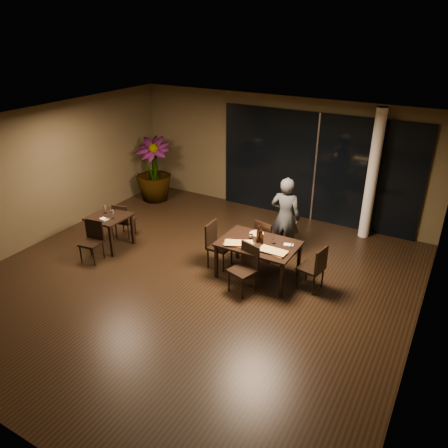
{
  "coord_description": "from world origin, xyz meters",
  "views": [
    {
      "loc": [
        4.12,
        -5.99,
        4.7
      ],
      "look_at": [
        0.31,
        0.65,
        1.05
      ],
      "focal_mm": 35.0,
      "sensor_mm": 36.0,
      "label": 1
    }
  ],
  "objects_px": {
    "chair_main_far": "(266,238)",
    "chair_side_far": "(123,219)",
    "potted_plant": "(153,170)",
    "bottle_a": "(258,234)",
    "diner": "(285,217)",
    "side_table": "(109,221)",
    "bottle_b": "(262,237)",
    "bottle_c": "(260,233)",
    "chair_main_left": "(216,242)",
    "chair_side_near": "(93,238)",
    "chair_main_right": "(315,266)",
    "main_table": "(258,246)",
    "chair_main_near": "(246,266)"
  },
  "relations": [
    {
      "from": "chair_main_far",
      "to": "bottle_b",
      "type": "height_order",
      "value": "bottle_b"
    },
    {
      "from": "side_table",
      "to": "bottle_b",
      "type": "xyz_separation_m",
      "value": [
        3.46,
        0.52,
        0.25
      ]
    },
    {
      "from": "bottle_b",
      "to": "bottle_a",
      "type": "bearing_deg",
      "value": 178.04
    },
    {
      "from": "side_table",
      "to": "bottle_c",
      "type": "distance_m",
      "value": 3.44
    },
    {
      "from": "chair_main_far",
      "to": "potted_plant",
      "type": "height_order",
      "value": "potted_plant"
    },
    {
      "from": "chair_main_left",
      "to": "chair_side_far",
      "type": "distance_m",
      "value": 2.51
    },
    {
      "from": "chair_main_left",
      "to": "potted_plant",
      "type": "relative_size",
      "value": 0.54
    },
    {
      "from": "chair_main_far",
      "to": "diner",
      "type": "distance_m",
      "value": 0.62
    },
    {
      "from": "bottle_b",
      "to": "chair_main_near",
      "type": "bearing_deg",
      "value": -94.94
    },
    {
      "from": "chair_main_far",
      "to": "chair_main_left",
      "type": "distance_m",
      "value": 1.06
    },
    {
      "from": "diner",
      "to": "bottle_b",
      "type": "xyz_separation_m",
      "value": [
        -0.03,
        -1.09,
        0.0
      ]
    },
    {
      "from": "potted_plant",
      "to": "bottle_a",
      "type": "relative_size",
      "value": 5.24
    },
    {
      "from": "main_table",
      "to": "chair_main_left",
      "type": "distance_m",
      "value": 0.95
    },
    {
      "from": "bottle_c",
      "to": "chair_main_near",
      "type": "bearing_deg",
      "value": -87.54
    },
    {
      "from": "chair_main_right",
      "to": "chair_side_near",
      "type": "distance_m",
      "value": 4.6
    },
    {
      "from": "chair_main_left",
      "to": "bottle_a",
      "type": "xyz_separation_m",
      "value": [
        0.91,
        0.06,
        0.39
      ]
    },
    {
      "from": "side_table",
      "to": "potted_plant",
      "type": "height_order",
      "value": "potted_plant"
    },
    {
      "from": "chair_main_left",
      "to": "chair_main_near",
      "type": "bearing_deg",
      "value": -120.02
    },
    {
      "from": "chair_main_far",
      "to": "diner",
      "type": "bearing_deg",
      "value": -107.81
    },
    {
      "from": "chair_side_near",
      "to": "potted_plant",
      "type": "relative_size",
      "value": 0.5
    },
    {
      "from": "main_table",
      "to": "side_table",
      "type": "height_order",
      "value": "same"
    },
    {
      "from": "chair_main_right",
      "to": "chair_main_far",
      "type": "bearing_deg",
      "value": -104.6
    },
    {
      "from": "chair_main_near",
      "to": "chair_side_near",
      "type": "xyz_separation_m",
      "value": [
        -3.33,
        -0.56,
        -0.04
      ]
    },
    {
      "from": "chair_side_near",
      "to": "bottle_c",
      "type": "height_order",
      "value": "bottle_c"
    },
    {
      "from": "main_table",
      "to": "chair_main_near",
      "type": "bearing_deg",
      "value": -89.17
    },
    {
      "from": "chair_side_far",
      "to": "bottle_c",
      "type": "height_order",
      "value": "bottle_c"
    },
    {
      "from": "side_table",
      "to": "bottle_b",
      "type": "distance_m",
      "value": 3.51
    },
    {
      "from": "main_table",
      "to": "chair_main_right",
      "type": "height_order",
      "value": "chair_main_right"
    },
    {
      "from": "chair_side_far",
      "to": "chair_main_right",
      "type": "bearing_deg",
      "value": 169.3
    },
    {
      "from": "bottle_c",
      "to": "diner",
      "type": "bearing_deg",
      "value": 84.35
    },
    {
      "from": "chair_side_near",
      "to": "diner",
      "type": "relative_size",
      "value": 0.5
    },
    {
      "from": "side_table",
      "to": "chair_main_far",
      "type": "height_order",
      "value": "chair_main_far"
    },
    {
      "from": "chair_main_right",
      "to": "potted_plant",
      "type": "distance_m",
      "value": 5.82
    },
    {
      "from": "chair_main_right",
      "to": "bottle_c",
      "type": "xyz_separation_m",
      "value": [
        -1.14,
        -0.02,
        0.41
      ]
    },
    {
      "from": "chair_side_near",
      "to": "bottle_b",
      "type": "bearing_deg",
      "value": 10.29
    },
    {
      "from": "main_table",
      "to": "chair_main_left",
      "type": "bearing_deg",
      "value": -178.01
    },
    {
      "from": "chair_main_left",
      "to": "bottle_c",
      "type": "relative_size",
      "value": 2.81
    },
    {
      "from": "chair_main_left",
      "to": "chair_side_near",
      "type": "bearing_deg",
      "value": 112.72
    },
    {
      "from": "chair_main_far",
      "to": "side_table",
      "type": "bearing_deg",
      "value": 31.46
    },
    {
      "from": "chair_main_far",
      "to": "chair_side_near",
      "type": "distance_m",
      "value": 3.63
    },
    {
      "from": "main_table",
      "to": "chair_side_far",
      "type": "height_order",
      "value": "chair_side_far"
    },
    {
      "from": "chair_side_far",
      "to": "bottle_c",
      "type": "xyz_separation_m",
      "value": [
        3.43,
        0.11,
        0.45
      ]
    },
    {
      "from": "chair_main_near",
      "to": "potted_plant",
      "type": "relative_size",
      "value": 0.53
    },
    {
      "from": "diner",
      "to": "bottle_b",
      "type": "distance_m",
      "value": 1.09
    },
    {
      "from": "chair_main_far",
      "to": "bottle_a",
      "type": "bearing_deg",
      "value": 112.79
    },
    {
      "from": "side_table",
      "to": "chair_main_left",
      "type": "bearing_deg",
      "value": 10.75
    },
    {
      "from": "chair_main_far",
      "to": "chair_side_far",
      "type": "distance_m",
      "value": 3.37
    },
    {
      "from": "chair_main_left",
      "to": "chair_main_right",
      "type": "height_order",
      "value": "chair_main_left"
    },
    {
      "from": "chair_main_near",
      "to": "potted_plant",
      "type": "distance_m",
      "value": 5.11
    },
    {
      "from": "diner",
      "to": "bottle_a",
      "type": "xyz_separation_m",
      "value": [
        -0.11,
        -1.09,
        0.04
      ]
    }
  ]
}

